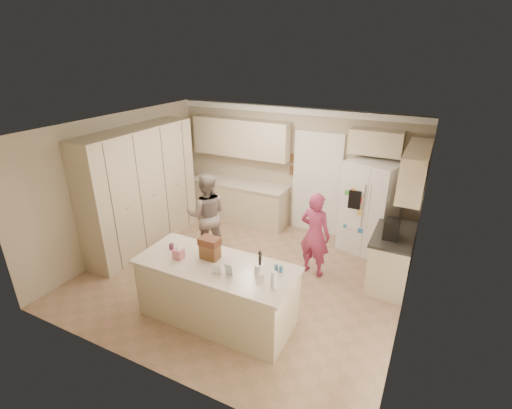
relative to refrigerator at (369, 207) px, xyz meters
The scene contains 41 objects.
floor 2.73m from the refrigerator, 131.70° to the right, with size 5.20×4.60×0.02m, color #A07C64.
ceiling 3.09m from the refrigerator, 131.70° to the right, with size 5.20×4.60×0.02m, color white.
wall_back 1.80m from the refrigerator, 167.17° to the left, with size 5.20×0.02×2.60m, color #B4A68C.
wall_front 4.58m from the refrigerator, 112.02° to the right, with size 5.20×0.02×2.60m, color #B4A68C.
wall_left 4.75m from the refrigerator, 156.04° to the right, with size 0.02×4.60×2.60m, color #B4A68C.
wall_right 2.16m from the refrigerator, 64.92° to the right, with size 0.02×4.60×2.60m, color #B4A68C.
crown_back 2.39m from the refrigerator, 168.77° to the left, with size 5.20×0.08×0.12m, color white.
pantry_bank 4.37m from the refrigerator, 156.78° to the right, with size 0.60×2.60×2.35m, color beige.
back_base_cab 2.90m from the refrigerator, behind, with size 2.20×0.60×0.88m, color beige.
back_countertop 2.86m from the refrigerator, behind, with size 2.24×0.63×0.04m, color beige.
back_upper_cab 3.04m from the refrigerator, behind, with size 2.20×0.35×0.80m, color beige.
doorway_opening 1.22m from the refrigerator, 162.79° to the left, with size 0.90×0.06×2.10m, color black.
doorway_casing 1.21m from the refrigerator, 164.38° to the left, with size 1.02×0.03×2.22m, color white.
wall_frame_upper 1.85m from the refrigerator, 168.32° to the left, with size 0.15×0.02×0.20m, color brown.
wall_frame_lower 1.77m from the refrigerator, 168.32° to the left, with size 0.15×0.02×0.20m, color brown.
refrigerator is the anchor object (origin of this frame).
fridge_seam 0.35m from the refrigerator, 90.00° to the right, with size 0.01×0.02×1.78m, color gray.
fridge_dispenser 0.49m from the refrigerator, 121.08° to the right, with size 0.22×0.03×0.35m, color black.
fridge_handle_l 0.40m from the refrigerator, 97.70° to the right, with size 0.02×0.02×0.85m, color silver.
fridge_handle_r 0.40m from the refrigerator, 82.30° to the right, with size 0.02×0.02×0.85m, color silver.
over_fridge_cab 1.22m from the refrigerator, 106.62° to the left, with size 0.95×0.35×0.45m, color beige.
right_base_cab 1.19m from the refrigerator, 57.39° to the right, with size 0.60×1.20×0.88m, color beige.
right_countertop 1.09m from the refrigerator, 57.83° to the right, with size 0.63×1.24×0.04m, color #2D2B28.
right_upper_cab 1.46m from the refrigerator, 45.26° to the right, with size 0.35×1.50×0.70m, color beige.
coffee_maker 1.25m from the refrigerator, 64.31° to the right, with size 0.22×0.28×0.30m, color black.
island_base 3.41m from the refrigerator, 116.58° to the right, with size 2.20×0.90×0.88m, color beige.
island_top 3.38m from the refrigerator, 116.58° to the right, with size 2.28×0.96×0.05m, color beige.
utensil_crock 3.09m from the refrigerator, 106.17° to the right, with size 0.13×0.13×0.15m, color white.
tissue_box 3.74m from the refrigerator, 123.45° to the right, with size 0.13×0.13×0.14m, color #D67487.
tissue_plume 3.75m from the refrigerator, 123.45° to the right, with size 0.08×0.08×0.08m, color white.
dollhouse_body 3.36m from the refrigerator, 119.63° to the right, with size 0.26×0.18×0.22m, color brown.
dollhouse_roof 3.37m from the refrigerator, 119.63° to the right, with size 0.28×0.20×0.10m, color #592D1E.
jam_jar 3.76m from the refrigerator, 127.88° to the right, with size 0.07×0.07×0.09m, color #59263F.
greeting_card_a 3.50m from the refrigerator, 112.91° to the right, with size 0.12×0.01×0.16m, color white.
greeting_card_b 3.40m from the refrigerator, 110.91° to the right, with size 0.12×0.01×0.16m, color silver.
water_bottle 3.22m from the refrigerator, 100.04° to the right, with size 0.07×0.07×0.24m, color silver.
shaker_salt 2.89m from the refrigerator, 103.86° to the right, with size 0.05×0.05×0.09m, color #336098.
shaker_pepper 2.87m from the refrigerator, 102.50° to the right, with size 0.05×0.05×0.09m, color #336098.
teen_boy 3.07m from the refrigerator, 151.31° to the right, with size 0.78×0.61×1.60m, color gray.
teen_girl 1.42m from the refrigerator, 117.57° to the right, with size 0.55×0.36×1.51m, color #9D2D5E.
fridge_magnets 0.36m from the refrigerator, 90.00° to the right, with size 0.76×0.02×1.44m, color tan, non-canonical shape.
Camera 1 is at (2.67, -4.78, 3.69)m, focal length 26.00 mm.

